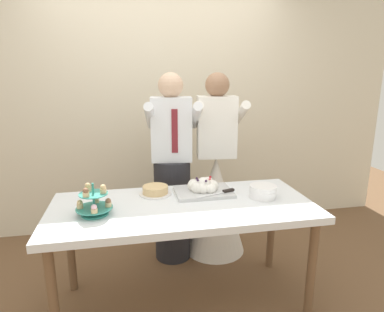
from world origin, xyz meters
The scene contains 9 objects.
ground_plane centered at (0.00, 0.00, 0.00)m, with size 8.00×8.00×0.00m, color brown.
rear_wall centered at (0.00, 1.40, 1.45)m, with size 5.20×0.10×2.90m, color beige.
dessert_table centered at (0.00, 0.00, 0.70)m, with size 1.80×0.80×0.78m.
cupcake_stand centered at (-0.58, -0.06, 0.85)m, with size 0.23×0.23×0.21m.
main_cake_tray centered at (0.19, 0.18, 0.82)m, with size 0.43×0.32×0.13m.
plate_stack centered at (0.59, 0.02, 0.82)m, with size 0.20×0.20×0.09m.
round_cake centered at (-0.17, 0.23, 0.80)m, with size 0.24×0.24×0.06m.
person_groom centered at (0.02, 0.65, 0.75)m, with size 0.51×0.54×1.66m.
person_bride centered at (0.42, 0.70, 0.58)m, with size 0.56×0.56×1.66m.
Camera 1 is at (-0.36, -2.10, 1.64)m, focal length 31.03 mm.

